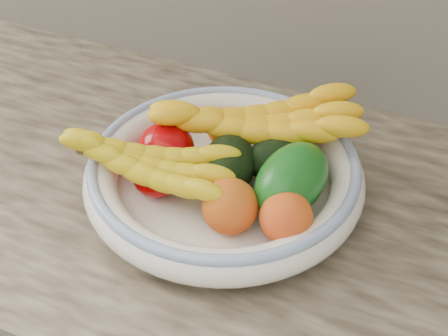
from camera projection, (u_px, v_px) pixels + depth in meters
fruit_bowl at (224, 174)px, 0.87m from camera, size 0.39×0.39×0.08m
clementine_back_left at (224, 130)px, 0.94m from camera, size 0.06×0.06×0.05m
clementine_back_right at (286, 132)px, 0.93m from camera, size 0.06×0.06×0.05m
tomato_left at (166, 148)px, 0.89m from camera, size 0.09×0.09×0.07m
tomato_near_left at (156, 175)px, 0.85m from camera, size 0.09×0.09×0.06m
avocado_center at (228, 165)px, 0.86m from camera, size 0.10×0.12×0.07m
avocado_right at (277, 158)px, 0.87m from camera, size 0.11×0.10×0.06m
green_mango at (292, 180)px, 0.82m from camera, size 0.13×0.15×0.11m
peach_front at (230, 206)px, 0.79m from camera, size 0.10×0.10×0.07m
peach_right at (286, 218)px, 0.77m from camera, size 0.07×0.07×0.07m
banana_bunch_back at (256, 127)px, 0.89m from camera, size 0.34×0.25×0.09m
banana_bunch_front at (147, 167)px, 0.83m from camera, size 0.27×0.15×0.07m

